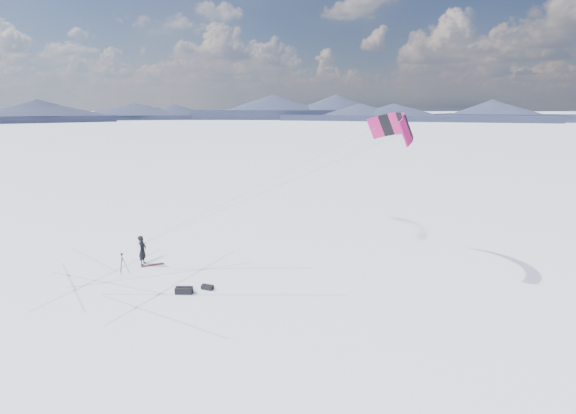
{
  "coord_description": "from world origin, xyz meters",
  "views": [
    {
      "loc": [
        10.03,
        -21.7,
        9.92
      ],
      "look_at": [
        8.86,
        4.43,
        3.6
      ],
      "focal_mm": 26.0,
      "sensor_mm": 36.0,
      "label": 1
    }
  ],
  "objects_px": {
    "gear_bag_b": "(207,287)",
    "gear_bag_a": "(184,290)",
    "tripod": "(122,261)",
    "snowkiter": "(144,264)",
    "snowboard": "(153,265)"
  },
  "relations": [
    {
      "from": "snowboard",
      "to": "gear_bag_b",
      "type": "xyz_separation_m",
      "value": [
        4.37,
        -3.43,
        0.11
      ]
    },
    {
      "from": "tripod",
      "to": "gear_bag_b",
      "type": "height_order",
      "value": "tripod"
    },
    {
      "from": "snowkiter",
      "to": "tripod",
      "type": "bearing_deg",
      "value": 157.59
    },
    {
      "from": "tripod",
      "to": "gear_bag_b",
      "type": "bearing_deg",
      "value": -46.61
    },
    {
      "from": "snowboard",
      "to": "tripod",
      "type": "relative_size",
      "value": 1.07
    },
    {
      "from": "gear_bag_b",
      "to": "gear_bag_a",
      "type": "bearing_deg",
      "value": -137.47
    },
    {
      "from": "tripod",
      "to": "gear_bag_b",
      "type": "distance_m",
      "value": 6.02
    },
    {
      "from": "tripod",
      "to": "gear_bag_b",
      "type": "relative_size",
      "value": 1.82
    },
    {
      "from": "tripod",
      "to": "snowboard",
      "type": "bearing_deg",
      "value": 21.45
    },
    {
      "from": "snowboard",
      "to": "gear_bag_b",
      "type": "height_order",
      "value": "gear_bag_b"
    },
    {
      "from": "gear_bag_b",
      "to": "snowkiter",
      "type": "bearing_deg",
      "value": 160.76
    },
    {
      "from": "tripod",
      "to": "gear_bag_a",
      "type": "height_order",
      "value": "tripod"
    },
    {
      "from": "tripod",
      "to": "gear_bag_a",
      "type": "xyz_separation_m",
      "value": [
        4.48,
        -2.55,
        -0.66
      ]
    },
    {
      "from": "snowboard",
      "to": "gear_bag_b",
      "type": "relative_size",
      "value": 1.96
    },
    {
      "from": "snowkiter",
      "to": "gear_bag_a",
      "type": "height_order",
      "value": "snowkiter"
    }
  ]
}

